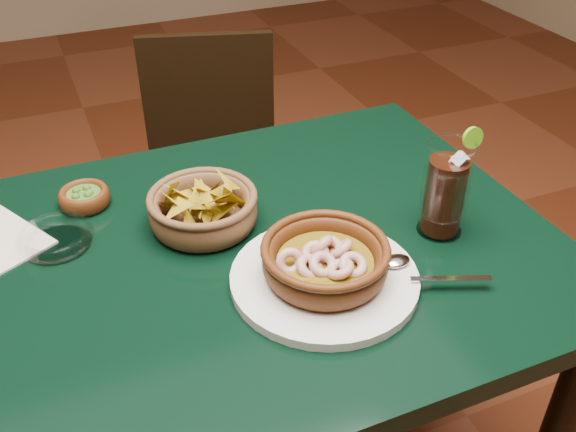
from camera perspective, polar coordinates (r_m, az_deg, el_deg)
name	(u,v)px	position (r m, az deg, el deg)	size (l,w,h in m)	color
dining_table	(210,302)	(1.14, -6.93, -7.58)	(1.20, 0.80, 0.75)	black
dining_chair	(214,177)	(1.85, -6.61, 3.48)	(0.48, 0.48, 0.84)	black
shrimp_plate	(325,265)	(1.00, 3.33, -4.40)	(0.38, 0.30, 0.08)	silver
chip_basket	(203,209)	(1.13, -7.56, 0.66)	(0.22, 0.22, 0.13)	brown
guacamole_ramekin	(84,198)	(1.24, -17.65, 1.58)	(0.11, 0.11, 0.04)	#451F0B
cola_drink	(445,190)	(1.12, 13.81, 2.26)	(0.17, 0.17, 0.19)	white
glass_ashtray	(56,238)	(1.16, -19.95, -1.86)	(0.14, 0.14, 0.03)	white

